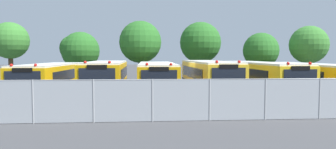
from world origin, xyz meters
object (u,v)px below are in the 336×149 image
object	(u,v)px
school_bus_4	(261,77)
school_bus_5	(308,78)
tree_1	(79,50)
tree_3	(200,43)
school_bus_2	(156,78)
school_bus_1	(106,77)
school_bus_3	(208,77)
traffic_cone	(119,112)
tree_4	(261,50)
tree_5	(309,44)
school_bus_0	(51,79)
tree_2	(142,42)
tree_0	(9,41)

from	to	relation	value
school_bus_4	school_bus_5	bearing A→B (deg)	178.47
tree_1	tree_3	size ratio (longest dim) A/B	0.83
school_bus_2	school_bus_5	world-z (taller)	school_bus_2
school_bus_2	school_bus_1	bearing A→B (deg)	2.54
school_bus_3	school_bus_5	distance (m)	7.56
school_bus_1	traffic_cone	bearing A→B (deg)	100.65
school_bus_1	tree_4	xyz separation A→B (m)	(14.58, 8.06, 2.13)
school_bus_5	tree_5	distance (m)	9.68
school_bus_1	tree_1	bearing A→B (deg)	-68.58
tree_1	tree_5	distance (m)	23.67
school_bus_0	school_bus_1	world-z (taller)	school_bus_1
tree_4	traffic_cone	world-z (taller)	tree_4
school_bus_2	tree_2	xyz separation A→B (m)	(-1.18, 7.89, 2.94)
school_bus_3	tree_4	bearing A→B (deg)	-132.66
school_bus_3	school_bus_4	bearing A→B (deg)	177.21
school_bus_5	tree_2	bearing A→B (deg)	-33.07
school_bus_1	school_bus_0	bearing A→B (deg)	-0.08
tree_0	tree_5	bearing A→B (deg)	-1.85
school_bus_2	school_bus_5	xyz separation A→B (m)	(11.37, -0.34, -0.03)
school_bus_4	tree_0	xyz separation A→B (m)	(-21.95, 9.08, 3.06)
tree_1	school_bus_4	bearing A→B (deg)	-33.30
tree_2	tree_1	bearing A→B (deg)	163.67
school_bus_0	tree_5	world-z (taller)	tree_5
tree_5	school_bus_2	bearing A→B (deg)	-153.89
tree_0	tree_1	bearing A→B (deg)	9.23
tree_1	school_bus_5	bearing A→B (deg)	-27.99
school_bus_0	tree_0	xyz separation A→B (m)	(-6.70, 8.95, 3.11)
tree_4	traffic_cone	bearing A→B (deg)	-129.46
school_bus_0	tree_5	xyz separation A→B (m)	(23.38, 7.97, 2.80)
tree_2	traffic_cone	xyz separation A→B (m)	(-0.87, -15.77, -3.98)
tree_0	traffic_cone	size ratio (longest dim) A/B	9.98
school_bus_2	school_bus_4	size ratio (longest dim) A/B	0.92
tree_5	tree_3	bearing A→B (deg)	166.75
school_bus_0	tree_5	size ratio (longest dim) A/B	1.62
school_bus_3	school_bus_5	size ratio (longest dim) A/B	0.91
school_bus_1	tree_3	xyz separation A→B (m)	(8.67, 10.46, 2.98)
school_bus_3	tree_3	world-z (taller)	tree_3
school_bus_0	school_bus_4	size ratio (longest dim) A/B	0.86
school_bus_2	school_bus_3	size ratio (longest dim) A/B	1.01
school_bus_2	tree_5	xyz separation A→B (m)	(15.86, 7.77, 2.77)
tree_0	tree_1	distance (m)	6.66
school_bus_3	tree_5	distance (m)	14.72
school_bus_4	tree_3	world-z (taller)	tree_3
school_bus_0	tree_0	distance (m)	11.60
school_bus_3	tree_2	distance (m)	9.97
traffic_cone	school_bus_0	bearing A→B (deg)	125.49
tree_3	tree_4	size ratio (longest dim) A/B	1.24
school_bus_3	tree_0	xyz separation A→B (m)	(-18.04, 9.00, 3.02)
school_bus_2	tree_4	bearing A→B (deg)	-143.88
tree_0	tree_4	distance (m)	25.20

